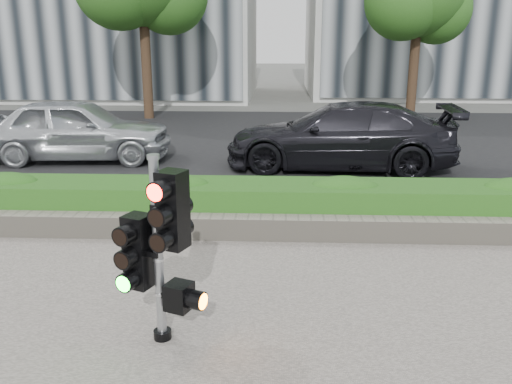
# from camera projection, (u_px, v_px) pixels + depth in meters

# --- Properties ---
(ground) EXTENTS (120.00, 120.00, 0.00)m
(ground) POSITION_uv_depth(u_px,v_px,m) (239.00, 297.00, 6.39)
(ground) COLOR #51514C
(ground) RESTS_ON ground
(road) EXTENTS (60.00, 13.00, 0.02)m
(road) POSITION_uv_depth(u_px,v_px,m) (264.00, 141.00, 15.99)
(road) COLOR black
(road) RESTS_ON ground
(curb) EXTENTS (60.00, 0.25, 0.12)m
(curb) POSITION_uv_depth(u_px,v_px,m) (253.00, 211.00, 9.40)
(curb) COLOR gray
(curb) RESTS_ON ground
(stone_wall) EXTENTS (12.00, 0.32, 0.34)m
(stone_wall) POSITION_uv_depth(u_px,v_px,m) (248.00, 227.00, 8.16)
(stone_wall) COLOR gray
(stone_wall) RESTS_ON sidewalk
(hedge) EXTENTS (12.00, 1.00, 0.68)m
(hedge) POSITION_uv_depth(u_px,v_px,m) (251.00, 204.00, 8.74)
(hedge) COLOR #4A942D
(hedge) RESTS_ON sidewalk
(traffic_signal) EXTENTS (0.70, 0.59, 1.89)m
(traffic_signal) POSITION_uv_depth(u_px,v_px,m) (162.00, 241.00, 5.19)
(traffic_signal) COLOR black
(traffic_signal) RESTS_ON sidewalk
(car_silver) EXTENTS (4.66, 2.16, 1.54)m
(car_silver) POSITION_uv_depth(u_px,v_px,m) (77.00, 129.00, 13.24)
(car_silver) COLOR silver
(car_silver) RESTS_ON road
(car_dark) EXTENTS (5.37, 2.53, 1.52)m
(car_dark) POSITION_uv_depth(u_px,v_px,m) (340.00, 136.00, 12.47)
(car_dark) COLOR black
(car_dark) RESTS_ON road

